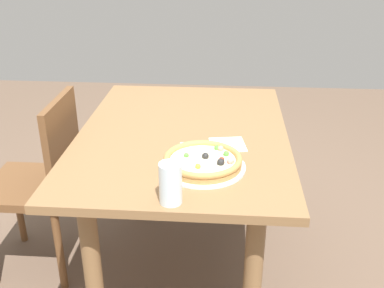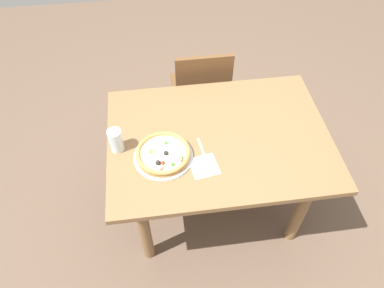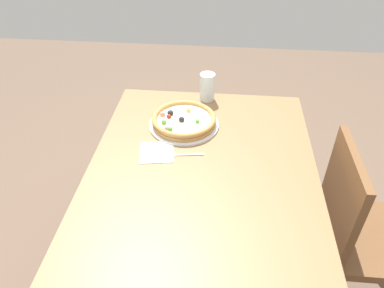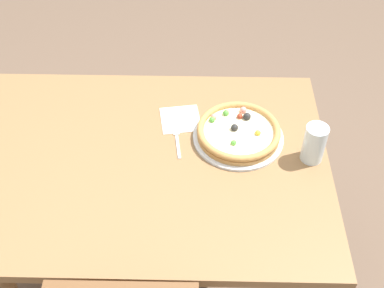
{
  "view_description": "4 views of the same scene",
  "coord_description": "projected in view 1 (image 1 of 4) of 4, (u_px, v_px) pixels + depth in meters",
  "views": [
    {
      "loc": [
        1.82,
        0.18,
        1.56
      ],
      "look_at": [
        0.16,
        0.05,
        0.78
      ],
      "focal_mm": 42.87,
      "sensor_mm": 36.0,
      "label": 1
    },
    {
      "loc": [
        0.32,
        1.28,
        2.28
      ],
      "look_at": [
        0.16,
        0.05,
        0.78
      ],
      "focal_mm": 33.56,
      "sensor_mm": 36.0,
      "label": 2
    },
    {
      "loc": [
        -1.05,
        -0.06,
        1.72
      ],
      "look_at": [
        0.16,
        0.05,
        0.78
      ],
      "focal_mm": 34.5,
      "sensor_mm": 36.0,
      "label": 3
    },
    {
      "loc": [
        0.19,
        -1.14,
        1.99
      ],
      "look_at": [
        0.16,
        0.05,
        0.78
      ],
      "focal_mm": 46.68,
      "sensor_mm": 36.0,
      "label": 4
    }
  ],
  "objects": [
    {
      "name": "fork",
      "position": [
        204.0,
        143.0,
        1.89
      ],
      "size": [
        0.04,
        0.17,
        0.0
      ],
      "rotation": [
        0.0,
        0.0,
        1.7
      ],
      "color": "silver",
      "rests_on": "dining_table"
    },
    {
      "name": "dining_table",
      "position": [
        183.0,
        157.0,
        2.04
      ],
      "size": [
        1.25,
        0.9,
        0.76
      ],
      "color": "olive",
      "rests_on": "ground"
    },
    {
      "name": "drinking_glass",
      "position": [
        171.0,
        183.0,
        1.45
      ],
      "size": [
        0.07,
        0.07,
        0.14
      ],
      "primitive_type": "cylinder",
      "color": "silver",
      "rests_on": "dining_table"
    },
    {
      "name": "chair_near",
      "position": [
        43.0,
        179.0,
        2.15
      ],
      "size": [
        0.4,
        0.4,
        0.89
      ],
      "rotation": [
        0.0,
        0.0,
        3.15
      ],
      "color": "brown",
      "rests_on": "ground"
    },
    {
      "name": "ground_plane",
      "position": [
        184.0,
        269.0,
        2.32
      ],
      "size": [
        6.0,
        6.0,
        0.0
      ],
      "primitive_type": "plane",
      "color": "brown"
    },
    {
      "name": "pizza",
      "position": [
        203.0,
        160.0,
        1.68
      ],
      "size": [
        0.29,
        0.29,
        0.05
      ],
      "color": "#B78447",
      "rests_on": "plate"
    },
    {
      "name": "plate",
      "position": [
        203.0,
        167.0,
        1.69
      ],
      "size": [
        0.32,
        0.32,
        0.01
      ],
      "primitive_type": "cylinder",
      "color": "silver",
      "rests_on": "dining_table"
    },
    {
      "name": "napkin",
      "position": [
        228.0,
        145.0,
        1.87
      ],
      "size": [
        0.16,
        0.16,
        0.0
      ],
      "primitive_type": "cube",
      "rotation": [
        0.0,
        0.0,
        0.16
      ],
      "color": "white",
      "rests_on": "dining_table"
    }
  ]
}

